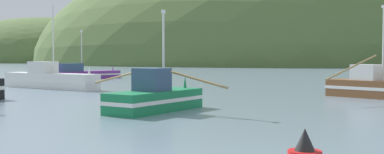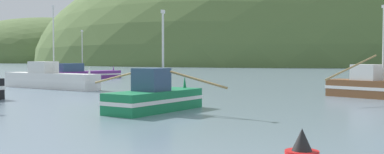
# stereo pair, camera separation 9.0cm
# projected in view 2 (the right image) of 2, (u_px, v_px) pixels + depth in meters

# --- Properties ---
(hill_mid_left) EXTENTS (134.73, 107.78, 52.67)m
(hill_mid_left) POSITION_uv_depth(u_px,v_px,m) (46.00, 62.00, 275.90)
(hill_mid_left) COLOR #516B38
(hill_mid_left) RESTS_ON ground
(hill_far_center) EXTENTS (219.86, 175.89, 100.24)m
(hill_far_center) POSITION_uv_depth(u_px,v_px,m) (267.00, 64.00, 214.84)
(hill_far_center) COLOR #516B38
(hill_far_center) RESTS_ON ground
(fishing_boat_brown) EXTENTS (7.86, 12.66, 6.65)m
(fishing_boat_brown) POSITION_uv_depth(u_px,v_px,m) (380.00, 87.00, 33.03)
(fishing_boat_brown) COLOR brown
(fishing_boat_brown) RESTS_ON ground
(fishing_boat_white) EXTENTS (11.77, 5.28, 7.77)m
(fishing_boat_white) POSITION_uv_depth(u_px,v_px,m) (49.00, 79.00, 43.65)
(fishing_boat_white) COLOR white
(fishing_boat_white) RESTS_ON ground
(fishing_boat_green) EXTENTS (8.75, 6.64, 5.58)m
(fishing_boat_green) POSITION_uv_depth(u_px,v_px,m) (154.00, 97.00, 25.21)
(fishing_boat_green) COLOR #197A47
(fishing_boat_green) RESTS_ON ground
(fishing_boat_purple) EXTENTS (6.70, 11.67, 6.58)m
(fishing_boat_purple) POSITION_uv_depth(u_px,v_px,m) (81.00, 74.00, 62.03)
(fishing_boat_purple) COLOR #6B2D84
(fishing_boat_purple) RESTS_ON ground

